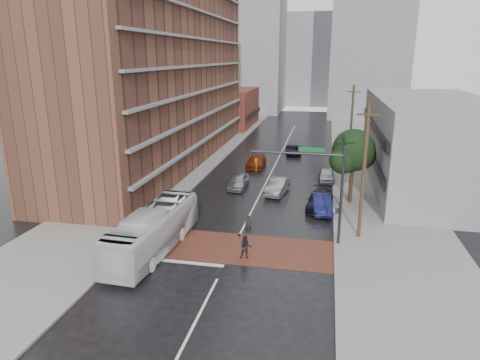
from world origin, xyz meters
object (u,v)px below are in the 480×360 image
at_px(car_travel_a, 238,181).
at_px(suv_travel, 293,150).
at_px(pedestrian_a, 248,225).
at_px(pedestrian_b, 245,247).
at_px(car_parked_near, 322,204).
at_px(car_travel_b, 278,186).
at_px(transit_bus, 154,230).
at_px(car_travel_c, 256,161).
at_px(car_parked_mid, 320,201).
at_px(car_parked_far, 326,175).

relative_size(car_travel_a, suv_travel, 0.98).
relative_size(pedestrian_a, pedestrian_b, 0.94).
bearing_deg(car_parked_near, car_travel_b, 128.49).
bearing_deg(car_travel_a, transit_bus, -98.82).
bearing_deg(car_travel_b, car_travel_c, 118.70).
bearing_deg(suv_travel, car_parked_near, -85.70).
distance_m(pedestrian_b, car_travel_c, 24.78).
distance_m(suv_travel, car_parked_mid, 21.77).
bearing_deg(suv_travel, car_travel_b, -96.85).
distance_m(transit_bus, car_parked_near, 15.19).
relative_size(car_travel_b, car_parked_near, 1.02).
height_order(transit_bus, car_travel_a, transit_bus).
relative_size(transit_bus, suv_travel, 2.49).
height_order(car_travel_b, car_parked_near, car_travel_b).
height_order(transit_bus, pedestrian_b, transit_bus).
relative_size(car_travel_a, car_parked_mid, 0.84).
xyz_separation_m(transit_bus, car_parked_near, (11.24, 10.19, -0.78)).
bearing_deg(car_travel_c, car_travel_a, -92.67).
xyz_separation_m(transit_bus, car_travel_b, (6.90, 14.52, -0.76)).
relative_size(car_travel_b, car_travel_c, 0.91).
height_order(car_travel_a, suv_travel, car_travel_a).
height_order(pedestrian_a, car_travel_a, pedestrian_a).
distance_m(car_travel_c, car_parked_near, 16.52).
bearing_deg(car_parked_mid, transit_bus, -130.31).
xyz_separation_m(transit_bus, car_parked_mid, (11.08, 11.00, -0.78)).
relative_size(car_travel_a, car_parked_near, 0.95).
relative_size(car_parked_mid, car_parked_far, 1.21).
distance_m(car_travel_a, car_travel_c, 9.03).
height_order(transit_bus, car_parked_far, transit_bus).
xyz_separation_m(car_travel_a, car_travel_c, (0.38, 9.02, 0.01)).
distance_m(pedestrian_a, car_travel_c, 20.77).
bearing_deg(suv_travel, car_parked_mid, -85.72).
height_order(car_travel_c, car_parked_near, car_parked_near).
bearing_deg(pedestrian_b, car_travel_a, 96.31).
relative_size(pedestrian_a, car_parked_near, 0.34).
xyz_separation_m(transit_bus, pedestrian_b, (6.44, 0.02, -0.69)).
xyz_separation_m(pedestrian_a, pedestrian_b, (0.53, -3.98, 0.05)).
relative_size(pedestrian_a, car_parked_far, 0.37).
relative_size(suv_travel, car_parked_mid, 0.86).
relative_size(car_parked_near, car_parked_far, 1.07).
bearing_deg(car_parked_mid, car_travel_c, 125.28).
bearing_deg(pedestrian_a, suv_travel, 70.36).
height_order(pedestrian_b, car_travel_c, pedestrian_b).
xyz_separation_m(transit_bus, suv_travel, (7.02, 32.39, -0.91)).
bearing_deg(car_parked_near, pedestrian_b, -121.82).
xyz_separation_m(car_parked_mid, car_parked_far, (0.49, 8.97, -0.02)).
relative_size(transit_bus, car_travel_b, 2.36).
height_order(car_travel_a, car_parked_near, car_parked_near).
distance_m(pedestrian_b, car_parked_far, 20.59).
distance_m(car_travel_c, car_parked_far, 9.63).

